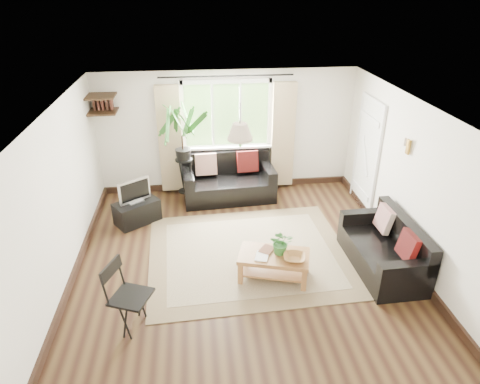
{
  "coord_description": "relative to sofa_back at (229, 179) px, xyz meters",
  "views": [
    {
      "loc": [
        -0.63,
        -5.25,
        3.91
      ],
      "look_at": [
        0.0,
        0.4,
        1.05
      ],
      "focal_mm": 32.0,
      "sensor_mm": 36.0,
      "label": 1
    }
  ],
  "objects": [
    {
      "name": "floor",
      "position": [
        0.02,
        -2.25,
        -0.41
      ],
      "size": [
        5.5,
        5.5,
        0.0
      ],
      "primitive_type": "plane",
      "color": "black",
      "rests_on": "ground"
    },
    {
      "name": "ceiling",
      "position": [
        0.02,
        -2.25,
        1.99
      ],
      "size": [
        5.5,
        5.5,
        0.0
      ],
      "primitive_type": "plane",
      "rotation": [
        3.14,
        0.0,
        0.0
      ],
      "color": "white",
      "rests_on": "floor"
    },
    {
      "name": "wall_back",
      "position": [
        0.02,
        0.5,
        0.79
      ],
      "size": [
        5.0,
        0.02,
        2.4
      ],
      "primitive_type": "cube",
      "color": "white",
      "rests_on": "floor"
    },
    {
      "name": "wall_front",
      "position": [
        0.02,
        -5.0,
        0.79
      ],
      "size": [
        5.0,
        0.02,
        2.4
      ],
      "primitive_type": "cube",
      "color": "white",
      "rests_on": "floor"
    },
    {
      "name": "wall_left",
      "position": [
        -2.48,
        -2.25,
        0.79
      ],
      "size": [
        0.02,
        5.5,
        2.4
      ],
      "primitive_type": "cube",
      "color": "white",
      "rests_on": "floor"
    },
    {
      "name": "wall_right",
      "position": [
        2.52,
        -2.25,
        0.79
      ],
      "size": [
        0.02,
        5.5,
        2.4
      ],
      "primitive_type": "cube",
      "color": "white",
      "rests_on": "floor"
    },
    {
      "name": "rug",
      "position": [
        0.15,
        -1.96,
        -0.4
      ],
      "size": [
        3.22,
        2.8,
        0.02
      ],
      "primitive_type": "cube",
      "rotation": [
        0.0,
        0.0,
        0.04
      ],
      "color": "#BEB593",
      "rests_on": "floor"
    },
    {
      "name": "window",
      "position": [
        0.02,
        0.46,
        1.14
      ],
      "size": [
        2.5,
        0.16,
        2.16
      ],
      "primitive_type": null,
      "color": "white",
      "rests_on": "wall_back"
    },
    {
      "name": "door",
      "position": [
        2.49,
        -0.55,
        0.59
      ],
      "size": [
        0.06,
        0.96,
        2.06
      ],
      "primitive_type": "cube",
      "color": "silver",
      "rests_on": "wall_right"
    },
    {
      "name": "corner_shelf",
      "position": [
        -2.23,
        0.25,
        1.48
      ],
      "size": [
        0.5,
        0.5,
        0.34
      ],
      "primitive_type": null,
      "color": "black",
      "rests_on": "wall_back"
    },
    {
      "name": "pendant_lamp",
      "position": [
        0.02,
        -1.85,
        1.64
      ],
      "size": [
        0.36,
        0.36,
        0.54
      ],
      "primitive_type": null,
      "color": "beige",
      "rests_on": "ceiling"
    },
    {
      "name": "wall_sconce",
      "position": [
        2.45,
        -1.95,
        1.33
      ],
      "size": [
        0.12,
        0.12,
        0.28
      ],
      "primitive_type": null,
      "color": "beige",
      "rests_on": "wall_right"
    },
    {
      "name": "sofa_back",
      "position": [
        0.0,
        0.0,
        0.0
      ],
      "size": [
        1.8,
        0.99,
        0.82
      ],
      "primitive_type": null,
      "rotation": [
        0.0,
        0.0,
        0.07
      ],
      "color": "black",
      "rests_on": "floor"
    },
    {
      "name": "sofa_right",
      "position": [
        2.06,
        -2.52,
        -0.04
      ],
      "size": [
        1.6,
        0.84,
        0.74
      ],
      "primitive_type": null,
      "rotation": [
        0.0,
        0.0,
        -1.54
      ],
      "color": "black",
      "rests_on": "floor"
    },
    {
      "name": "coffee_table",
      "position": [
        0.42,
        -2.59,
        -0.21
      ],
      "size": [
        1.1,
        0.8,
        0.41
      ],
      "primitive_type": null,
      "rotation": [
        0.0,
        0.0,
        -0.28
      ],
      "color": "olive",
      "rests_on": "floor"
    },
    {
      "name": "table_plant",
      "position": [
        0.52,
        -2.57,
        0.18
      ],
      "size": [
        0.36,
        0.33,
        0.36
      ],
      "primitive_type": "imported",
      "rotation": [
        0.0,
        0.0,
        -0.14
      ],
      "color": "#306D2B",
      "rests_on": "coffee_table"
    },
    {
      "name": "bowl",
      "position": [
        0.67,
        -2.75,
        0.03
      ],
      "size": [
        0.37,
        0.37,
        0.08
      ],
      "primitive_type": "imported",
      "rotation": [
        0.0,
        0.0,
        -0.25
      ],
      "color": "olive",
      "rests_on": "coffee_table"
    },
    {
      "name": "book_a",
      "position": [
        0.15,
        -2.6,
        0.0
      ],
      "size": [
        0.24,
        0.29,
        0.02
      ],
      "primitive_type": "imported",
      "rotation": [
        0.0,
        0.0,
        -0.3
      ],
      "color": "white",
      "rests_on": "coffee_table"
    },
    {
      "name": "book_b",
      "position": [
        0.26,
        -2.43,
        0.01
      ],
      "size": [
        0.28,
        0.3,
        0.02
      ],
      "primitive_type": "imported",
      "rotation": [
        0.0,
        0.0,
        -0.62
      ],
      "color": "brown",
      "rests_on": "coffee_table"
    },
    {
      "name": "tv_stand",
      "position": [
        -1.69,
        -0.76,
        -0.21
      ],
      "size": [
        0.86,
        0.77,
        0.4
      ],
      "primitive_type": "cube",
      "rotation": [
        0.0,
        0.0,
        0.6
      ],
      "color": "black",
      "rests_on": "floor"
    },
    {
      "name": "tv",
      "position": [
        -1.69,
        -0.76,
        0.21
      ],
      "size": [
        0.59,
        0.48,
        0.44
      ],
      "primitive_type": null,
      "rotation": [
        0.0,
        0.0,
        0.6
      ],
      "color": "#A5A5AA",
      "rests_on": "tv_stand"
    },
    {
      "name": "palm_stand",
      "position": [
        -0.84,
        -0.02,
        0.53
      ],
      "size": [
        0.78,
        0.78,
        1.89
      ],
      "primitive_type": null,
      "rotation": [
        0.0,
        0.0,
        0.06
      ],
      "color": "black",
      "rests_on": "floor"
    },
    {
      "name": "folding_chair",
      "position": [
        -1.47,
        -3.37,
        0.05
      ],
      "size": [
        0.62,
        0.62,
        0.92
      ],
      "primitive_type": null,
      "rotation": [
        0.0,
        0.0,
        1.19
      ],
      "color": "black",
      "rests_on": "floor"
    },
    {
      "name": "sill_plant",
      "position": [
        0.27,
        0.38,
        0.65
      ],
      "size": [
        0.14,
        0.1,
        0.27
      ],
      "primitive_type": "imported",
      "color": "#2D6023",
      "rests_on": "window"
    }
  ]
}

